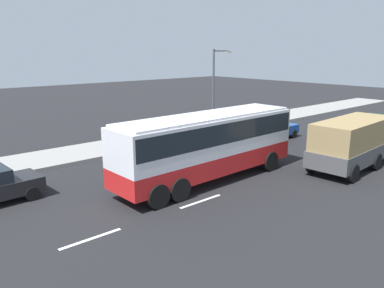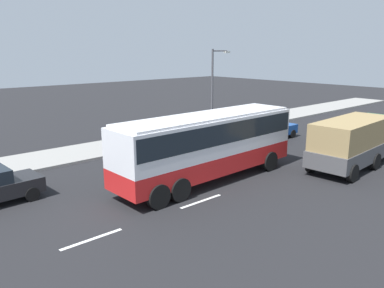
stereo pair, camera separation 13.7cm
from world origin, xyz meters
name	(u,v)px [view 2 (the right image)]	position (x,y,z in m)	size (l,w,h in m)	color
ground_plane	(194,177)	(0.00, 0.00, 0.00)	(120.00, 120.00, 0.00)	black
sidewalk_curb	(113,147)	(0.00, 8.43, 0.07)	(80.00, 4.00, 0.15)	gray
lane_centreline	(178,209)	(-3.41, -2.82, 0.00)	(31.02, 0.16, 0.01)	white
coach_bus	(208,140)	(0.15, -0.94, 2.15)	(10.74, 2.85, 3.47)	red
cargo_truck	(358,139)	(8.59, -4.76, 1.57)	(8.42, 2.97, 2.84)	#19592D
car_blue_saloon	(271,129)	(10.31, 2.72, 0.83)	(4.47, 1.92, 1.58)	#194799
pedestrian_near_curb	(146,132)	(1.78, 6.93, 1.07)	(0.32, 0.32, 1.61)	black
street_lamp	(214,85)	(8.50, 7.08, 3.98)	(1.94, 0.24, 6.59)	#47474C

